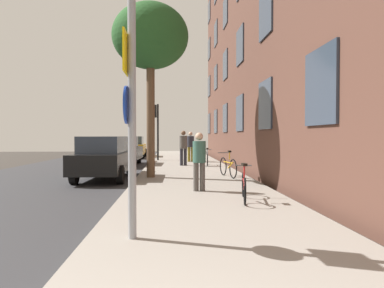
% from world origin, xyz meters
% --- Properties ---
extents(ground_plane, '(41.80, 41.80, 0.00)m').
position_xyz_m(ground_plane, '(-2.40, 15.00, 0.00)').
color(ground_plane, '#332D28').
extents(road_asphalt, '(7.00, 38.00, 0.01)m').
position_xyz_m(road_asphalt, '(-4.50, 15.00, 0.01)').
color(road_asphalt, '#2D2D30').
rests_on(road_asphalt, ground).
extents(sidewalk, '(4.20, 38.00, 0.12)m').
position_xyz_m(sidewalk, '(1.10, 15.00, 0.06)').
color(sidewalk, gray).
rests_on(sidewalk, ground).
extents(sign_post, '(0.16, 0.60, 3.55)m').
position_xyz_m(sign_post, '(-0.31, 4.28, 2.07)').
color(sign_post, gray).
rests_on(sign_post, sidewalk).
extents(traffic_light, '(0.43, 0.24, 3.56)m').
position_xyz_m(traffic_light, '(-0.66, 20.79, 2.56)').
color(traffic_light, black).
rests_on(traffic_light, sidewalk).
extents(tree_near, '(2.80, 2.80, 6.38)m').
position_xyz_m(tree_near, '(-0.47, 11.76, 5.25)').
color(tree_near, brown).
rests_on(tree_near, sidewalk).
extents(bicycle_0, '(0.47, 1.65, 0.90)m').
position_xyz_m(bicycle_0, '(2.00, 7.06, 0.47)').
color(bicycle_0, black).
rests_on(bicycle_0, sidewalk).
extents(bicycle_1, '(0.49, 1.73, 0.99)m').
position_xyz_m(bicycle_1, '(2.41, 11.70, 0.51)').
color(bicycle_1, black).
rests_on(bicycle_1, sidewalk).
extents(bicycle_2, '(0.42, 1.59, 0.92)m').
position_xyz_m(bicycle_2, '(2.16, 16.59, 0.48)').
color(bicycle_2, black).
rests_on(bicycle_2, sidewalk).
extents(pedestrian_0, '(0.51, 0.51, 1.62)m').
position_xyz_m(pedestrian_0, '(1.06, 8.53, 1.05)').
color(pedestrian_0, '#4C4742').
rests_on(pedestrian_0, sidewalk).
extents(pedestrian_1, '(0.56, 0.56, 1.81)m').
position_xyz_m(pedestrian_1, '(0.92, 16.71, 1.15)').
color(pedestrian_1, '#26262D').
rests_on(pedestrian_1, sidewalk).
extents(pedestrian_2, '(0.42, 0.42, 1.79)m').
position_xyz_m(pedestrian_2, '(1.45, 19.30, 1.14)').
color(pedestrian_2, olive).
rests_on(pedestrian_2, sidewalk).
extents(car_0, '(1.83, 4.19, 1.62)m').
position_xyz_m(car_0, '(-2.22, 12.12, 0.84)').
color(car_0, black).
rests_on(car_0, road_asphalt).
extents(car_1, '(1.93, 4.51, 1.62)m').
position_xyz_m(car_1, '(-2.44, 18.18, 0.84)').
color(car_1, black).
rests_on(car_1, road_asphalt).
extents(car_2, '(1.98, 3.96, 1.62)m').
position_xyz_m(car_2, '(-2.66, 25.03, 0.84)').
color(car_2, orange).
rests_on(car_2, road_asphalt).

